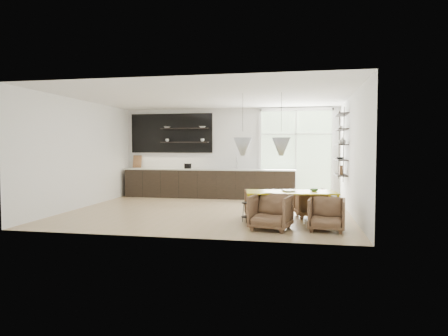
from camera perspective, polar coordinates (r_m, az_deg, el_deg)
room at (r=11.07m, az=1.96°, el=2.09°), size 7.02×6.01×2.91m
kitchen_run at (r=12.92m, az=-2.54°, el=-1.63°), size 5.54×0.69×2.75m
right_shelving at (r=11.07m, az=16.41°, el=2.95°), size 0.26×1.22×1.90m
dining_table at (r=8.66m, az=9.54°, el=-3.63°), size 2.00×1.12×0.69m
armchair_back_left at (r=9.26m, az=5.41°, el=-5.10°), size 0.88×0.90×0.67m
armchair_back_right at (r=9.56m, az=12.38°, el=-4.90°), size 0.84×0.86×0.67m
armchair_front_left at (r=8.00m, az=6.70°, el=-6.26°), size 0.89×0.91×0.70m
armchair_front_right at (r=8.10m, az=14.46°, el=-6.44°), size 0.76×0.78×0.65m
wire_stool at (r=8.74m, az=3.62°, el=-5.93°), size 0.35×0.35×0.44m
table_book at (r=8.64m, az=8.46°, el=-3.22°), size 0.34×0.40×0.03m
table_bowl at (r=8.75m, az=12.73°, el=-3.10°), size 0.21×0.21×0.06m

